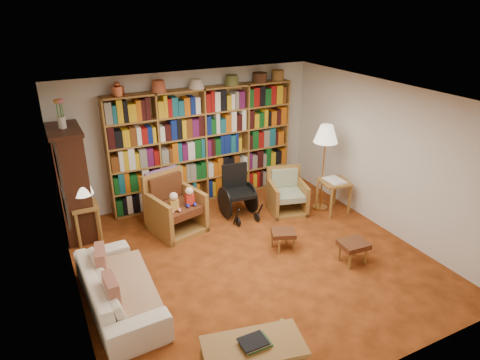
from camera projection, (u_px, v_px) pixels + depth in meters
floor at (252, 258)px, 6.61m from camera, size 5.00×5.00×0.00m
ceiling at (254, 98)px, 5.61m from camera, size 5.00×5.00×0.00m
wall_back at (191, 137)px, 8.16m from camera, size 5.00×0.00×5.00m
wall_front at (377, 280)px, 4.06m from camera, size 5.00×0.00×5.00m
wall_left at (68, 223)px, 5.08m from camera, size 0.00×5.00×5.00m
wall_right at (384, 157)px, 7.14m from camera, size 0.00×5.00×5.00m
bookshelf at (204, 142)px, 8.13m from camera, size 3.60×0.30×2.42m
curio_cabinet at (72, 182)px, 6.94m from camera, size 0.50×0.95×2.40m
framed_pictures at (62, 185)px, 5.18m from camera, size 0.03×0.52×0.97m
sofa at (119, 288)px, 5.49m from camera, size 1.96×0.85×0.56m
sofa_throw at (122, 286)px, 5.51m from camera, size 0.78×1.40×0.04m
cushion_left at (101, 265)px, 5.66m from camera, size 0.19×0.41×0.40m
cushion_right at (112, 296)px, 5.09m from camera, size 0.14×0.40×0.40m
side_table_lamp at (86, 215)px, 6.90m from camera, size 0.42×0.42×0.65m
table_lamp at (82, 187)px, 6.70m from camera, size 0.34×0.34×0.46m
armchair_leather at (174, 206)px, 7.33m from camera, size 1.00×1.02×1.01m
armchair_sage at (285, 195)px, 7.99m from camera, size 0.82×0.82×0.81m
wheelchair at (238, 193)px, 7.75m from camera, size 0.55×0.77×0.96m
floor_lamp at (326, 137)px, 7.61m from camera, size 0.43×0.43×1.64m
side_table_papers at (334, 186)px, 7.86m from camera, size 0.58×0.58×0.64m
footstool_a at (283, 234)px, 6.78m from camera, size 0.46×0.43×0.31m
footstool_b at (353, 246)px, 6.41m from camera, size 0.43×0.38×0.35m
coffee_table at (254, 348)px, 4.42m from camera, size 1.15×0.74×0.49m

